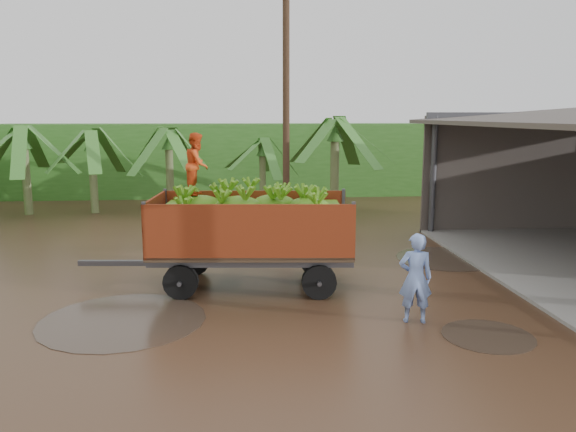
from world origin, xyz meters
name	(u,v)px	position (x,y,z in m)	size (l,w,h in m)	color
ground	(294,287)	(0.00, 0.00, 0.00)	(100.00, 100.00, 0.00)	black
hedge_north	(224,159)	(-2.00, 16.00, 1.80)	(22.00, 3.00, 3.60)	#2D661E
banana_trailer	(251,228)	(-0.99, 0.19, 1.40)	(6.50, 2.62, 3.62)	#AD3818
man_blue	(415,278)	(2.14, -2.47, 0.89)	(0.65, 0.43, 1.79)	#7D9CE4
utility_pole	(286,103)	(0.41, 7.05, 4.43)	(1.20, 0.24, 8.75)	#47301E
banana_plants	(28,187)	(-7.76, 5.12, 1.83)	(18.41, 20.50, 4.02)	#2D661E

